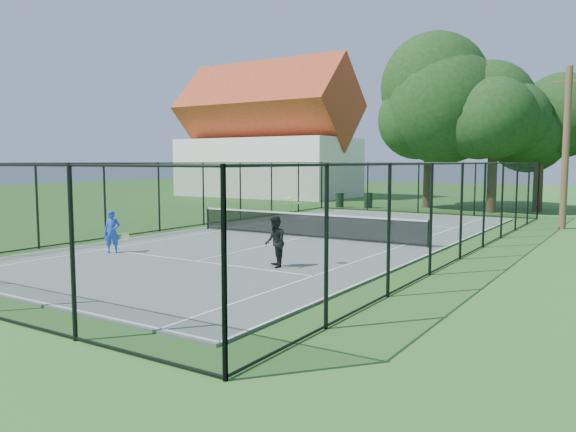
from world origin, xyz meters
The scene contains 13 objects.
ground centered at (0.00, 0.00, 0.00)m, with size 120.00×120.00×0.00m, color #316522.
tennis_court centered at (0.00, 0.00, 0.03)m, with size 11.00×24.00×0.06m, color slate.
tennis_net centered at (0.00, 0.00, 0.58)m, with size 10.08×0.08×0.95m.
fence centered at (0.00, 0.00, 1.50)m, with size 13.10×26.10×3.00m.
tree_near_left centered at (-0.96, 17.44, 5.94)m, with size 7.40×7.40×9.65m.
tree_near_mid centered at (3.50, 15.88, 4.74)m, with size 5.89×5.89×7.70m.
tree_near_right centered at (5.72, 18.03, 4.72)m, with size 5.38×5.38×7.43m.
building centered at (-17.00, 22.00, 4.93)m, with size 15.30×8.15×11.87m.
trash_bin_left centered at (-5.94, 14.47, 0.47)m, with size 0.58×0.58×0.93m.
trash_bin_right centered at (-4.06, 14.92, 0.50)m, with size 0.58×0.58×0.99m.
utility_pole centered at (8.17, 9.00, 3.67)m, with size 1.40×0.30×7.21m.
player_blue centered at (-3.33, -6.67, 0.75)m, with size 0.88×0.57×1.38m.
player_black centered at (2.56, -5.90, 0.79)m, with size 1.03×0.93×2.02m.
Camera 1 is at (11.28, -18.86, 3.02)m, focal length 35.00 mm.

